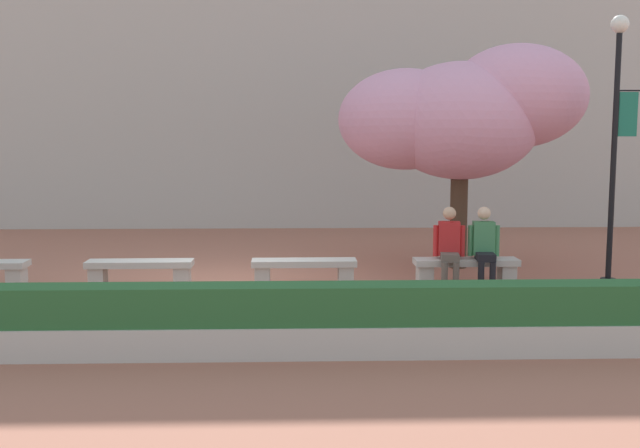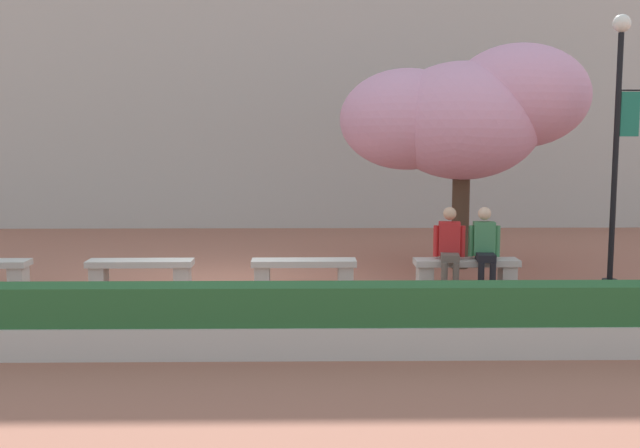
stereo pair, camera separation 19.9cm
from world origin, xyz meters
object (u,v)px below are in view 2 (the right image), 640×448
person_seated_right (485,244)px  stone_bench_center (304,269)px  lamp_post_with_banner (618,126)px  person_seated_left (449,244)px  cherry_tree_main (463,114)px  stone_bench_near_east (466,268)px  stone_bench_near_west (140,269)px

person_seated_right → stone_bench_center: bearing=178.9°
person_seated_right → lamp_post_with_banner: 2.79m
person_seated_left → lamp_post_with_banner: 3.23m
stone_bench_center → cherry_tree_main: 4.17m
stone_bench_near_east → person_seated_right: (0.27, -0.05, 0.40)m
person_seated_right → cherry_tree_main: bearing=91.3°
stone_bench_near_west → lamp_post_with_banner: size_ratio=0.39×
stone_bench_near_east → person_seated_left: bearing=-169.6°
person_seated_left → lamp_post_with_banner: (2.63, 0.03, 1.87)m
stone_bench_near_west → cherry_tree_main: (5.48, 1.72, 2.51)m
stone_bench_center → cherry_tree_main: (2.85, 1.72, 2.51)m
person_seated_right → cherry_tree_main: 2.76m
lamp_post_with_banner → person_seated_left: bearing=-179.4°
stone_bench_center → lamp_post_with_banner: (4.96, -0.02, 2.27)m
stone_bench_near_east → person_seated_right: person_seated_right is taller
lamp_post_with_banner → cherry_tree_main: bearing=140.4°
stone_bench_center → person_seated_left: 2.37m
stone_bench_center → stone_bench_near_east: size_ratio=1.00×
stone_bench_near_west → person_seated_left: person_seated_left is taller
stone_bench_near_west → stone_bench_near_east: (5.24, 0.00, 0.00)m
stone_bench_center → lamp_post_with_banner: 5.45m
cherry_tree_main → stone_bench_center: bearing=-149.0°
stone_bench_near_west → person_seated_left: bearing=-0.6°
person_seated_left → lamp_post_with_banner: lamp_post_with_banner is taller
stone_bench_near_east → lamp_post_with_banner: 3.26m
stone_bench_center → person_seated_right: (2.90, -0.05, 0.40)m
person_seated_left → lamp_post_with_banner: bearing=0.6°
cherry_tree_main → lamp_post_with_banner: (2.10, -1.74, -0.24)m
stone_bench_near_west → person_seated_right: person_seated_right is taller
stone_bench_near_east → person_seated_right: 0.49m
stone_bench_near_east → person_seated_right: size_ratio=1.30×
stone_bench_near_east → cherry_tree_main: size_ratio=0.38×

